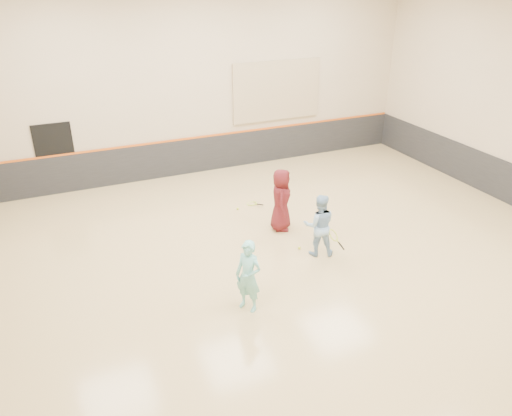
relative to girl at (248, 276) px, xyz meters
name	(u,v)px	position (x,y,z in m)	size (l,w,h in m)	color
room	(279,225)	(1.49, 1.67, 0.04)	(15.04, 12.04, 6.22)	tan
wainscot_back	(201,155)	(1.49, 7.64, -0.17)	(14.90, 0.04, 1.20)	#232326
wainscot_right	(508,183)	(8.96, 1.67, -0.17)	(0.04, 11.90, 1.20)	#232326
accent_stripe	(200,137)	(1.49, 7.63, 0.45)	(14.90, 0.03, 0.06)	#D85914
acoustic_panel	(277,91)	(4.29, 7.62, 1.73)	(3.20, 0.08, 2.00)	tan
doorway	(56,159)	(-3.01, 7.65, 0.33)	(1.10, 0.05, 2.20)	black
girl	(248,276)	(0.00, 0.00, 0.00)	(0.56, 0.37, 1.54)	#74CAC5
instructor	(319,225)	(2.38, 1.31, 0.01)	(0.76, 0.59, 1.56)	#87AED1
young_man	(281,200)	(2.13, 2.84, 0.07)	(0.82, 0.53, 1.68)	#551419
held_racket	(333,235)	(2.68, 1.13, -0.24)	(0.50, 0.50, 0.58)	#B9D02D
spare_racket	(252,202)	(2.03, 4.54, -0.70)	(0.67, 0.67, 0.15)	#B5E432
ball_under_racket	(299,248)	(2.07, 1.67, -0.74)	(0.07, 0.07, 0.07)	#DEED37
ball_in_hand	(287,190)	(2.26, 2.78, 0.34)	(0.07, 0.07, 0.07)	gold
ball_beside_spare	(238,209)	(1.50, 4.35, -0.74)	(0.07, 0.07, 0.07)	#DBEF37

